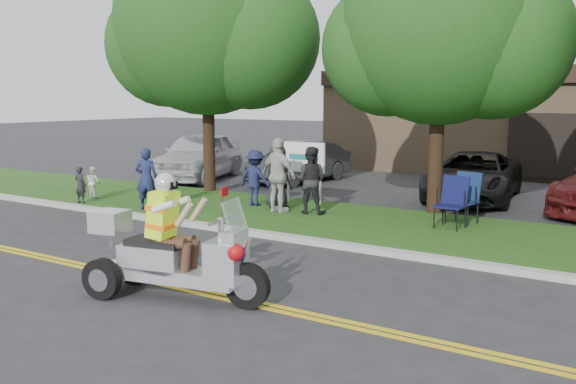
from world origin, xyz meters
The scene contains 22 objects.
ground centered at (0.00, 0.00, 0.00)m, with size 120.00×120.00×0.00m, color #28282B.
centerline_near centered at (0.00, -0.58, 0.01)m, with size 60.00×0.10×0.01m, color gold.
centerline_far centered at (0.00, -0.42, 0.01)m, with size 60.00×0.10×0.01m, color gold.
curb centered at (0.00, 3.05, 0.06)m, with size 60.00×0.25×0.12m, color #A8A89E.
grass_verge centered at (0.00, 5.20, 0.06)m, with size 60.00×4.00×0.10m, color #1B4B14.
commercial_building centered at (2.00, 18.98, 2.01)m, with size 18.00×8.20×4.00m.
tree_left centered at (-6.44, 7.03, 4.85)m, with size 6.62×5.40×7.78m.
tree_mid centered at (0.55, 7.23, 4.43)m, with size 5.88×4.80×7.05m.
business_sign centered at (-2.90, 6.60, 1.26)m, with size 1.25×0.06×1.75m.
trike_scooter centered at (-0.67, -0.95, 0.65)m, with size 2.84×1.19×1.86m.
lawn_chair_a centered at (1.51, 6.32, 0.75)m, with size 0.71×0.73×1.15m.
lawn_chair_b centered at (1.43, 5.68, 0.74)m, with size 0.64×0.66×1.12m.
spectator_adult_left centered at (-5.79, 3.66, 0.89)m, with size 0.57×0.38×1.57m, color #1A2248.
spectator_adult_mid centered at (-2.02, 5.42, 0.93)m, with size 0.80×0.62×1.64m, color black.
spectator_adult_right centered at (-2.76, 5.13, 1.03)m, with size 1.08×0.45×1.85m, color #BBBBB4.
spectator_chair_a centered at (-3.80, 5.60, 0.83)m, with size 0.94×0.54×1.46m, color #171E40.
spectator_chair_b centered at (-3.06, 5.55, 0.92)m, with size 0.79×0.52×1.62m, color black.
child_left centered at (-8.00, 3.40, 0.60)m, with size 0.36×0.24×0.99m, color black.
child_right centered at (-8.40, 4.17, 0.55)m, with size 0.43×0.34×0.89m, color white.
parked_car_far_left centered at (-9.00, 9.40, 0.85)m, with size 2.01×5.00×1.70m, color #B9BBC1.
parked_car_left centered at (-5.50, 10.68, 0.71)m, with size 1.49×4.29×1.41m, color #2A2A2C.
parked_car_mid centered at (0.62, 10.19, 0.68)m, with size 2.27×4.93×1.37m, color black.
Camera 1 is at (5.39, -7.31, 2.92)m, focal length 38.00 mm.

